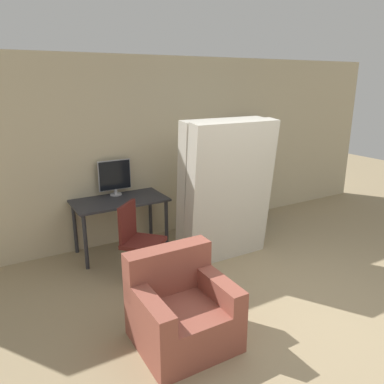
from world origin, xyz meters
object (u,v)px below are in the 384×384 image
object	(u,v)px
mattress_far	(220,189)
bookshelf	(242,172)
monitor	(115,176)
armchair	(181,309)
office_chair	(140,249)
mattress_near	(230,193)

from	to	relation	value
mattress_far	bookshelf	bearing A→B (deg)	40.67
monitor	mattress_far	world-z (taller)	mattress_far
monitor	bookshelf	size ratio (longest dim) A/B	0.31
bookshelf	armchair	xyz separation A→B (m)	(-2.46, -2.31, -0.53)
mattress_far	monitor	bearing A→B (deg)	140.03
monitor	office_chair	bearing A→B (deg)	-95.54
mattress_near	armchair	bearing A→B (deg)	-140.06
bookshelf	armchair	distance (m)	3.41
office_chair	mattress_far	xyz separation A→B (m)	(1.26, 0.15, 0.54)
office_chair	mattress_near	bearing A→B (deg)	-3.79
armchair	office_chair	bearing A→B (deg)	85.22
mattress_near	office_chair	bearing A→B (deg)	176.21
mattress_near	armchair	xyz separation A→B (m)	(-1.36, -1.14, -0.63)
monitor	mattress_near	distance (m)	1.67
mattress_near	armchair	distance (m)	1.89
monitor	bookshelf	bearing A→B (deg)	-0.71
monitor	office_chair	size ratio (longest dim) A/B	0.52
mattress_near	bookshelf	bearing A→B (deg)	46.97
monitor	armchair	world-z (taller)	monitor
bookshelf	armchair	bearing A→B (deg)	-136.73
bookshelf	mattress_far	world-z (taller)	mattress_far
mattress_near	armchair	world-z (taller)	mattress_near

